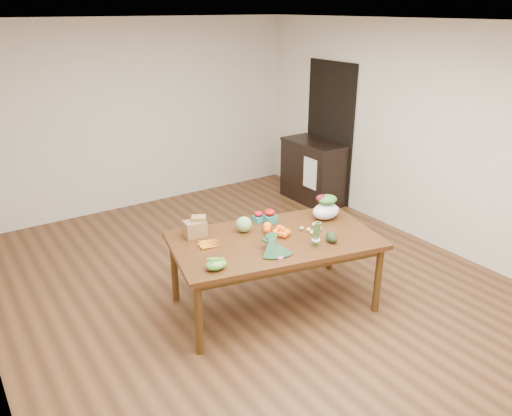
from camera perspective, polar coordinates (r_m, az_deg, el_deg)
floor at (r=5.49m, az=-0.55°, el=-8.90°), size 6.00×6.00×0.00m
ceiling at (r=4.71m, az=-0.68°, el=20.53°), size 5.00×6.00×0.02m
room_walls at (r=4.93m, az=-0.61°, el=4.66°), size 5.02×6.02×2.70m
dining_table at (r=4.99m, az=2.09°, el=-7.34°), size 2.16×1.49×0.75m
doorway_dark at (r=7.71m, az=8.39°, el=8.53°), size 0.02×1.00×2.10m
cabinet at (r=7.73m, az=6.53°, el=4.18°), size 0.52×1.02×0.94m
dish_towel at (r=7.37m, az=6.19°, el=3.96°), size 0.02×0.28×0.45m
paper_bag at (r=4.85m, az=-6.98°, el=-2.18°), size 0.31×0.28×0.19m
cabbage at (r=4.92m, az=-1.39°, el=-1.88°), size 0.16×0.16×0.16m
strawberry_basket_a at (r=5.16m, az=0.29°, el=-1.10°), size 0.12×0.12×0.09m
strawberry_basket_b at (r=5.15m, az=1.57°, el=-1.05°), size 0.15×0.15×0.11m
orange_a at (r=4.90m, az=1.27°, el=-2.53°), size 0.07×0.07×0.07m
orange_b at (r=4.96m, az=1.30°, el=-2.11°), size 0.09×0.09×0.09m
orange_c at (r=4.92m, az=2.70°, el=-2.38°), size 0.08×0.08×0.08m
mandarin_cluster at (r=4.86m, az=3.04°, el=-2.62°), size 0.21×0.21×0.10m
carrots at (r=4.70m, az=-5.22°, el=-4.08°), size 0.26×0.23×0.03m
snap_pea_bag at (r=4.27m, az=-4.58°, el=-6.43°), size 0.19×0.15×0.09m
kale_bunch at (r=4.48m, az=2.29°, el=-4.41°), size 0.40×0.46×0.16m
asparagus_bundle at (r=4.64m, az=6.88°, el=-2.95°), size 0.10×0.13×0.26m
potato_a at (r=4.97m, az=6.03°, el=-2.48°), size 0.05×0.04×0.04m
potato_b at (r=4.91m, az=6.42°, el=-2.80°), size 0.05×0.04×0.04m
potato_c at (r=5.09m, az=6.69°, el=-1.90°), size 0.05×0.05×0.04m
potato_d at (r=5.00m, az=5.25°, el=-2.33°), size 0.05×0.04×0.04m
potato_e at (r=5.00m, az=7.19°, el=-2.36°), size 0.06×0.05×0.05m
avocado_a at (r=4.77m, az=8.64°, el=-3.50°), size 0.11×0.14×0.08m
avocado_b at (r=4.84m, az=8.59°, el=-3.12°), size 0.10×0.13×0.07m
salad_bag at (r=5.26m, az=8.01°, el=-0.02°), size 0.35×0.29×0.24m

